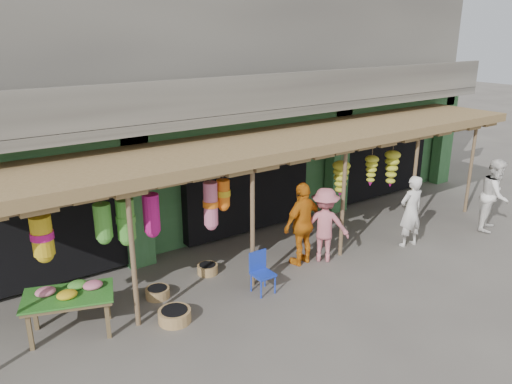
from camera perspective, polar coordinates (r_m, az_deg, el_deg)
ground at (r=11.46m, az=5.25°, el=-8.05°), size 80.00×80.00×0.00m
building at (r=14.40m, az=-7.22°, el=11.38°), size 16.40×6.80×7.00m
awning at (r=11.10m, az=2.50°, el=5.32°), size 14.00×2.70×2.79m
flower_table at (r=9.25m, az=-20.57°, el=-11.07°), size 1.68×1.31×0.89m
blue_chair at (r=10.07m, az=0.55°, el=-8.88°), size 0.40×0.41×0.84m
basket_left at (r=10.21m, az=-11.18°, el=-11.22°), size 0.54×0.54×0.20m
basket_mid at (r=9.40m, az=-9.28°, el=-13.79°), size 0.78×0.78×0.23m
basket_right at (r=10.96m, az=-5.56°, el=-8.76°), size 0.55×0.55×0.20m
person_front at (r=12.51m, az=17.28°, el=-2.12°), size 0.70×0.51×1.77m
person_right at (r=14.30m, az=25.63°, el=-0.31°), size 1.12×1.00×1.90m
person_vendor at (r=11.07m, az=5.39°, el=-3.63°), size 1.16×0.60×1.90m
person_shopper at (r=11.31m, az=7.84°, el=-3.74°), size 1.25×1.22×1.72m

